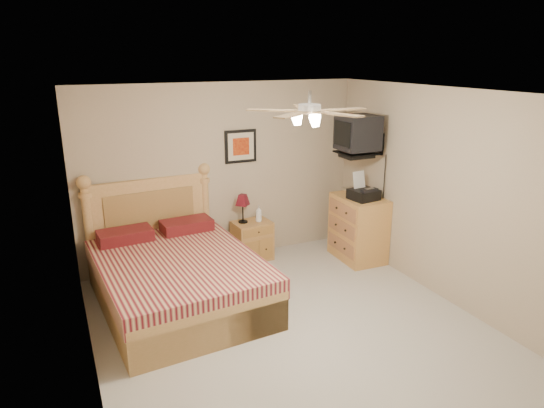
{
  "coord_description": "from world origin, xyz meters",
  "views": [
    {
      "loc": [
        -2.12,
        -4.02,
        2.84
      ],
      "look_at": [
        0.14,
        0.9,
        1.17
      ],
      "focal_mm": 32.0,
      "sensor_mm": 36.0,
      "label": 1
    }
  ],
  "objects": [
    {
      "name": "wall_tv",
      "position": [
        1.75,
        1.34,
        1.81
      ],
      "size": [
        0.56,
        0.46,
        0.58
      ],
      "primitive_type": null,
      "color": "black",
      "rests_on": "wall_right"
    },
    {
      "name": "fax_machine",
      "position": [
        1.7,
        1.27,
        1.12
      ],
      "size": [
        0.39,
        0.41,
        0.37
      ],
      "primitive_type": null,
      "rotation": [
        0.0,
        0.0,
        0.12
      ],
      "color": "black",
      "rests_on": "dresser"
    },
    {
      "name": "wall_back",
      "position": [
        0.0,
        2.25,
        1.25
      ],
      "size": [
        4.0,
        0.04,
        2.5
      ],
      "primitive_type": "cube",
      "color": "tan",
      "rests_on": "ground"
    },
    {
      "name": "framed_picture",
      "position": [
        0.27,
        2.23,
        1.62
      ],
      "size": [
        0.46,
        0.04,
        0.46
      ],
      "primitive_type": "cube",
      "color": "black",
      "rests_on": "wall_back"
    },
    {
      "name": "magazine_upper",
      "position": [
        1.68,
        1.65,
        0.97
      ],
      "size": [
        0.24,
        0.3,
        0.02
      ],
      "primitive_type": "imported",
      "rotation": [
        0.0,
        0.0,
        0.16
      ],
      "color": "gray",
      "rests_on": "magazine_lower"
    },
    {
      "name": "magazine_lower",
      "position": [
        1.67,
        1.65,
        0.94
      ],
      "size": [
        0.32,
        0.36,
        0.03
      ],
      "primitive_type": "imported",
      "rotation": [
        0.0,
        0.0,
        -0.42
      ],
      "color": "beige",
      "rests_on": "dresser"
    },
    {
      "name": "wall_left",
      "position": [
        -2.0,
        0.0,
        1.25
      ],
      "size": [
        0.04,
        4.5,
        2.5
      ],
      "primitive_type": "cube",
      "color": "tan",
      "rests_on": "ground"
    },
    {
      "name": "wall_right",
      "position": [
        2.0,
        0.0,
        1.25
      ],
      "size": [
        0.04,
        4.5,
        2.5
      ],
      "primitive_type": "cube",
      "color": "tan",
      "rests_on": "ground"
    },
    {
      "name": "table_lamp",
      "position": [
        0.21,
        2.04,
        0.77
      ],
      "size": [
        0.23,
        0.23,
        0.41
      ],
      "primitive_type": null,
      "rotation": [
        0.0,
        0.0,
        -0.03
      ],
      "color": "#5C101C",
      "rests_on": "nightstand"
    },
    {
      "name": "wall_front",
      "position": [
        0.0,
        -2.25,
        1.25
      ],
      "size": [
        4.0,
        0.04,
        2.5
      ],
      "primitive_type": "cube",
      "color": "tan",
      "rests_on": "ground"
    },
    {
      "name": "ceiling",
      "position": [
        0.0,
        0.0,
        2.5
      ],
      "size": [
        4.0,
        4.5,
        0.04
      ],
      "primitive_type": "cube",
      "color": "white",
      "rests_on": "ground"
    },
    {
      "name": "floor",
      "position": [
        0.0,
        0.0,
        0.0
      ],
      "size": [
        4.5,
        4.5,
        0.0
      ],
      "primitive_type": "plane",
      "color": "#ADA89C",
      "rests_on": "ground"
    },
    {
      "name": "bed",
      "position": [
        -0.97,
        1.12,
        0.72
      ],
      "size": [
        1.84,
        2.33,
        1.43
      ],
      "primitive_type": null,
      "rotation": [
        0.0,
        0.0,
        0.07
      ],
      "color": "tan",
      "rests_on": "ground"
    },
    {
      "name": "ceiling_fan",
      "position": [
        0.0,
        -0.2,
        2.36
      ],
      "size": [
        1.14,
        1.14,
        0.28
      ],
      "primitive_type": null,
      "color": "silver",
      "rests_on": "ceiling"
    },
    {
      "name": "nightstand",
      "position": [
        0.33,
        2.0,
        0.28
      ],
      "size": [
        0.55,
        0.43,
        0.57
      ],
      "primitive_type": "cube",
      "rotation": [
        0.0,
        0.0,
        0.08
      ],
      "color": "#9F6A34",
      "rests_on": "ground"
    },
    {
      "name": "lotion_bottle",
      "position": [
        0.43,
        1.99,
        0.68
      ],
      "size": [
        0.11,
        0.11,
        0.24
      ],
      "primitive_type": "imported",
      "rotation": [
        0.0,
        0.0,
        -0.2
      ],
      "color": "white",
      "rests_on": "nightstand"
    },
    {
      "name": "dresser",
      "position": [
        1.73,
        1.39,
        0.46
      ],
      "size": [
        0.57,
        0.8,
        0.93
      ],
      "primitive_type": "cube",
      "rotation": [
        0.0,
        0.0,
        -0.03
      ],
      "color": "#BA8942",
      "rests_on": "ground"
    }
  ]
}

